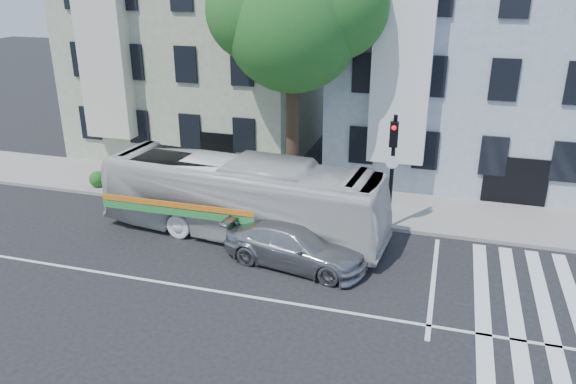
% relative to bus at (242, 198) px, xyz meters
% --- Properties ---
extents(ground, '(120.00, 120.00, 0.00)m').
position_rel_bus_xyz_m(ground, '(0.72, -4.12, -1.53)').
color(ground, black).
rests_on(ground, ground).
extents(sidewalk_far, '(80.00, 4.00, 0.15)m').
position_rel_bus_xyz_m(sidewalk_far, '(0.72, 3.88, -1.46)').
color(sidewalk_far, gray).
rests_on(sidewalk_far, ground).
extents(building_left, '(12.00, 10.00, 11.00)m').
position_rel_bus_xyz_m(building_left, '(-6.28, 10.88, 3.97)').
color(building_left, gray).
rests_on(building_left, ground).
extents(building_right, '(12.00, 10.00, 11.00)m').
position_rel_bus_xyz_m(building_right, '(7.72, 10.88, 3.97)').
color(building_right, '#8F9EAA').
rests_on(building_right, ground).
extents(street_tree, '(7.30, 5.90, 11.10)m').
position_rel_bus_xyz_m(street_tree, '(0.77, 4.62, 6.30)').
color(street_tree, '#2D2116').
rests_on(street_tree, ground).
extents(bus, '(3.53, 11.18, 3.06)m').
position_rel_bus_xyz_m(bus, '(0.00, 0.00, 0.00)').
color(bus, silver).
rests_on(bus, ground).
extents(sedan, '(2.90, 5.33, 1.47)m').
position_rel_bus_xyz_m(sedan, '(2.56, -1.65, -0.80)').
color(sedan, '#A5A8AC').
rests_on(sedan, ground).
extents(hedge, '(8.22, 3.89, 0.70)m').
position_rel_bus_xyz_m(hedge, '(-3.89, 2.61, -1.03)').
color(hedge, '#25591D').
rests_on(hedge, sidewalk_far).
extents(traffic_signal, '(0.48, 0.54, 4.61)m').
position_rel_bus_xyz_m(traffic_signal, '(5.30, 1.82, 1.45)').
color(traffic_signal, black).
rests_on(traffic_signal, ground).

